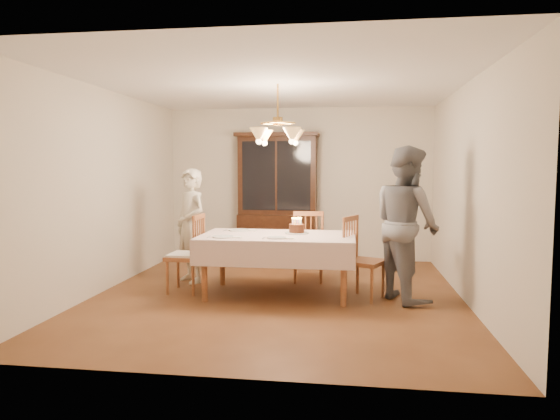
# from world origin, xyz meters

# --- Properties ---
(ground) EXTENTS (5.00, 5.00, 0.00)m
(ground) POSITION_xyz_m (0.00, 0.00, 0.00)
(ground) COLOR #593219
(ground) RESTS_ON ground
(room_shell) EXTENTS (5.00, 5.00, 5.00)m
(room_shell) POSITION_xyz_m (0.00, 0.00, 1.58)
(room_shell) COLOR white
(room_shell) RESTS_ON ground
(dining_table) EXTENTS (1.90, 1.10, 0.76)m
(dining_table) POSITION_xyz_m (0.00, 0.00, 0.68)
(dining_table) COLOR brown
(dining_table) RESTS_ON ground
(china_hutch) EXTENTS (1.38, 0.54, 2.16)m
(china_hutch) POSITION_xyz_m (-0.33, 2.25, 1.04)
(china_hutch) COLOR black
(china_hutch) RESTS_ON ground
(chair_far_side) EXTENTS (0.47, 0.45, 1.00)m
(chair_far_side) POSITION_xyz_m (0.31, 0.79, 0.44)
(chair_far_side) COLOR brown
(chair_far_side) RESTS_ON ground
(chair_left_end) EXTENTS (0.44, 0.46, 1.00)m
(chair_left_end) POSITION_xyz_m (-1.19, -0.01, 0.45)
(chair_left_end) COLOR brown
(chair_left_end) RESTS_ON ground
(chair_right_end) EXTENTS (0.57, 0.58, 1.00)m
(chair_right_end) POSITION_xyz_m (1.06, -0.03, 0.44)
(chair_right_end) COLOR brown
(chair_right_end) RESTS_ON ground
(elderly_woman) EXTENTS (0.68, 0.66, 1.57)m
(elderly_woman) POSITION_xyz_m (-1.29, 0.54, 0.79)
(elderly_woman) COLOR beige
(elderly_woman) RESTS_ON ground
(adult_in_grey) EXTENTS (1.03, 1.12, 1.85)m
(adult_in_grey) POSITION_xyz_m (1.55, 0.01, 0.92)
(adult_in_grey) COLOR slate
(adult_in_grey) RESTS_ON ground
(birthday_cake) EXTENTS (0.30, 0.30, 0.20)m
(birthday_cake) POSITION_xyz_m (0.22, 0.15, 0.81)
(birthday_cake) COLOR white
(birthday_cake) RESTS_ON dining_table
(place_setting_near_left) EXTENTS (0.40, 0.25, 0.02)m
(place_setting_near_left) POSITION_xyz_m (-0.60, -0.32, 0.77)
(place_setting_near_left) COLOR white
(place_setting_near_left) RESTS_ON dining_table
(place_setting_near_right) EXTENTS (0.37, 0.23, 0.02)m
(place_setting_near_right) POSITION_xyz_m (0.05, -0.31, 0.77)
(place_setting_near_right) COLOR white
(place_setting_near_right) RESTS_ON dining_table
(place_setting_far_left) EXTENTS (0.42, 0.27, 0.02)m
(place_setting_far_left) POSITION_xyz_m (-0.55, 0.33, 0.77)
(place_setting_far_left) COLOR white
(place_setting_far_left) RESTS_ON dining_table
(chandelier) EXTENTS (0.62, 0.62, 0.73)m
(chandelier) POSITION_xyz_m (-0.00, -0.00, 1.98)
(chandelier) COLOR #BF8C3F
(chandelier) RESTS_ON ground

